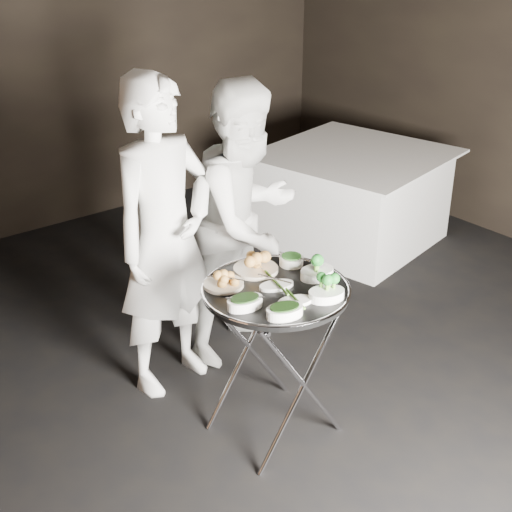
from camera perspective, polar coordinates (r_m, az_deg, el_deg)
floor at (r=3.77m, az=4.98°, el=-15.22°), size 6.00×7.00×0.05m
wall_back at (r=5.96m, az=-19.13°, el=15.46°), size 6.00×0.05×3.00m
tray_stand at (r=3.57m, az=1.52°, el=-7.90°), size 0.56×0.47×0.82m
serving_tray at (r=3.38m, az=1.59°, el=-2.72°), size 0.71×0.71×0.04m
potato_plate_a at (r=3.38m, az=-2.61°, el=-1.95°), size 0.19×0.19×0.07m
potato_plate_b at (r=3.51m, az=-0.02°, el=-0.69°), size 0.23×0.23×0.08m
greens_bowl at (r=3.58m, az=2.85°, el=-0.24°), size 0.13×0.13×0.07m
asparagus_plate_a at (r=3.37m, az=1.65°, el=-2.28°), size 0.19×0.14×0.04m
asparagus_plate_b at (r=3.24m, az=3.15°, el=-3.55°), size 0.19×0.14×0.03m
spinach_bowl_a at (r=3.20m, az=-0.90°, el=-3.63°), size 0.19×0.14×0.07m
spinach_bowl_b at (r=3.13m, az=2.31°, el=-4.32°), size 0.19×0.15×0.07m
broccoli_bowl_a at (r=3.46m, az=4.90°, el=-1.23°), size 0.19×0.14×0.07m
broccoli_bowl_b at (r=3.28m, az=5.66°, el=-2.94°), size 0.20×0.17×0.07m
serving_utensils at (r=3.40m, az=1.08°, el=-1.38°), size 0.57×0.42×0.01m
waiter_left at (r=3.80m, az=-7.30°, el=1.37°), size 0.71×0.53×1.76m
waiter_right at (r=4.12m, az=-0.68°, el=2.82°), size 0.92×0.79×1.65m
dining_table at (r=5.77m, az=7.71°, el=4.68°), size 1.31×1.31×0.74m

